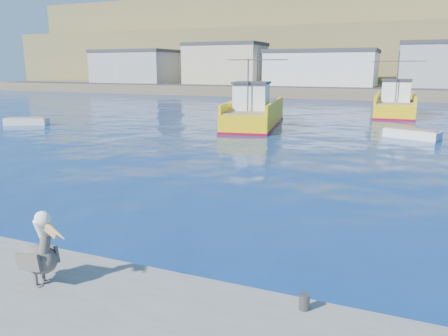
# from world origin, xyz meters

# --- Properties ---
(ground) EXTENTS (260.00, 260.00, 0.00)m
(ground) POSITION_xyz_m (0.00, 0.00, 0.00)
(ground) COLOR #06174F
(ground) RESTS_ON ground
(dock_bollards) EXTENTS (36.20, 0.20, 0.30)m
(dock_bollards) POSITION_xyz_m (0.60, -3.40, 0.65)
(dock_bollards) COLOR #4C4C4C
(dock_bollards) RESTS_ON dock
(far_shore) EXTENTS (200.00, 81.00, 24.00)m
(far_shore) POSITION_xyz_m (0.00, 109.20, 8.98)
(far_shore) COLOR brown
(far_shore) RESTS_ON ground
(trawler_yellow_a) EXTENTS (5.50, 11.57, 6.49)m
(trawler_yellow_a) POSITION_xyz_m (-7.37, 23.83, 1.03)
(trawler_yellow_a) COLOR yellow
(trawler_yellow_a) RESTS_ON ground
(trawler_yellow_b) EXTENTS (5.20, 11.06, 6.47)m
(trawler_yellow_b) POSITION_xyz_m (3.12, 37.54, 1.02)
(trawler_yellow_b) COLOR yellow
(trawler_yellow_b) RESTS_ON ground
(skiff_left) EXTENTS (3.67, 2.51, 0.76)m
(skiff_left) POSITION_xyz_m (-25.60, 17.12, 0.24)
(skiff_left) COLOR silver
(skiff_left) RESTS_ON ground
(skiff_mid) EXTENTS (3.84, 2.53, 0.79)m
(skiff_mid) POSITION_xyz_m (4.81, 21.99, 0.25)
(skiff_mid) COLOR silver
(skiff_mid) RESTS_ON ground
(pelican) EXTENTS (1.30, 0.56, 1.60)m
(pelican) POSITION_xyz_m (-2.13, -4.54, 1.18)
(pelican) COLOR #595451
(pelican) RESTS_ON dock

